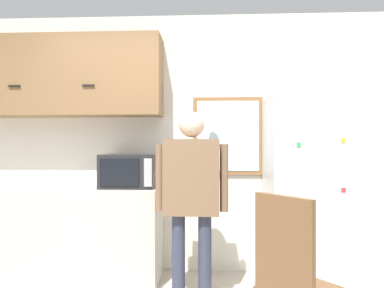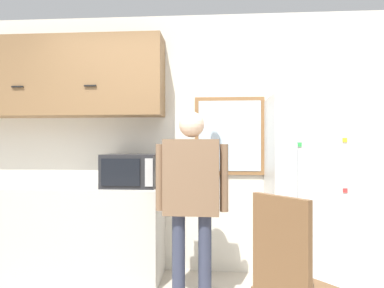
{
  "view_description": "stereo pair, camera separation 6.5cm",
  "coord_description": "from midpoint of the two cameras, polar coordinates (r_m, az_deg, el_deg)",
  "views": [
    {
      "loc": [
        0.39,
        -1.87,
        1.34
      ],
      "look_at": [
        0.25,
        0.96,
        1.34
      ],
      "focal_mm": 32.0,
      "sensor_mm": 36.0,
      "label": 1
    },
    {
      "loc": [
        0.45,
        -1.86,
        1.34
      ],
      "look_at": [
        0.25,
        0.96,
        1.34
      ],
      "focal_mm": 32.0,
      "sensor_mm": 36.0,
      "label": 2
    }
  ],
  "objects": [
    {
      "name": "back_wall",
      "position": [
        3.66,
        -2.44,
        0.18
      ],
      "size": [
        6.0,
        0.06,
        2.7
      ],
      "color": "silver",
      "rests_on": "ground_plane"
    },
    {
      "name": "counter",
      "position": [
        3.77,
        -21.16,
        -13.52
      ],
      "size": [
        2.11,
        0.57,
        0.91
      ],
      "color": "#BCB7AD",
      "rests_on": "ground_plane"
    },
    {
      "name": "upper_cabinets",
      "position": [
        3.83,
        -20.41,
        10.36
      ],
      "size": [
        2.11,
        0.36,
        0.81
      ],
      "color": "olive"
    },
    {
      "name": "microwave",
      "position": [
        3.42,
        -9.61,
        -4.4
      ],
      "size": [
        0.52,
        0.41,
        0.32
      ],
      "color": "#232326",
      "rests_on": "counter"
    },
    {
      "name": "person",
      "position": [
        2.87,
        0.6,
        -7.19
      ],
      "size": [
        0.61,
        0.23,
        1.61
      ],
      "rotation": [
        0.0,
        0.0,
        -0.02
      ],
      "color": "#33384C",
      "rests_on": "ground_plane"
    },
    {
      "name": "refrigerator",
      "position": [
        3.41,
        19.64,
        -7.57
      ],
      "size": [
        0.76,
        0.71,
        1.78
      ],
      "color": "white",
      "rests_on": "ground_plane"
    },
    {
      "name": "chair",
      "position": [
        2.27,
        17.09,
        -20.34
      ],
      "size": [
        0.6,
        0.6,
        1.04
      ],
      "rotation": [
        0.0,
        0.0,
        2.29
      ],
      "color": "brown",
      "rests_on": "ground_plane"
    },
    {
      "name": "window",
      "position": [
        3.59,
        6.77,
        1.35
      ],
      "size": [
        0.72,
        0.05,
        0.81
      ],
      "color": "olive"
    }
  ]
}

